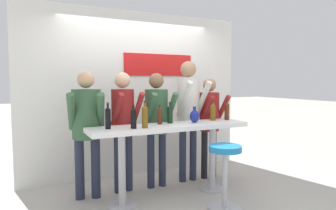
% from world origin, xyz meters
% --- Properties ---
extents(ground_plane, '(40.00, 40.00, 0.00)m').
position_xyz_m(ground_plane, '(0.00, 0.00, 0.00)').
color(ground_plane, '#B2ADA3').
extents(back_wall, '(3.73, 0.12, 2.66)m').
position_xyz_m(back_wall, '(0.00, 1.21, 1.33)').
color(back_wall, silver).
rests_on(back_wall, ground_plane).
extents(tasting_table, '(2.13, 0.50, 0.97)m').
position_xyz_m(tasting_table, '(0.00, 0.00, 0.79)').
color(tasting_table, white).
rests_on(tasting_table, ground_plane).
extents(bar_stool, '(0.41, 0.41, 0.77)m').
position_xyz_m(bar_stool, '(0.42, -0.61, 0.52)').
color(bar_stool, '#B2B2B7').
rests_on(bar_stool, ground_plane).
extents(person_far_left, '(0.51, 0.60, 1.66)m').
position_xyz_m(person_far_left, '(-0.99, 0.44, 1.03)').
color(person_far_left, '#23283D').
rests_on(person_far_left, ground_plane).
extents(person_left, '(0.40, 0.52, 1.66)m').
position_xyz_m(person_left, '(-0.49, 0.48, 1.04)').
color(person_left, '#23283D').
rests_on(person_left, ground_plane).
extents(person_center_left, '(0.39, 0.50, 1.65)m').
position_xyz_m(person_center_left, '(0.00, 0.44, 1.03)').
color(person_center_left, '#23283D').
rests_on(person_center_left, ground_plane).
extents(person_center, '(0.40, 0.54, 1.84)m').
position_xyz_m(person_center, '(0.55, 0.48, 1.16)').
color(person_center, '#23283D').
rests_on(person_center, ground_plane).
extents(person_center_right, '(0.37, 0.48, 1.58)m').
position_xyz_m(person_center_right, '(0.92, 0.47, 0.99)').
color(person_center_right, black).
rests_on(person_center_right, ground_plane).
extents(wine_bottle_0, '(0.08, 0.08, 0.28)m').
position_xyz_m(wine_bottle_0, '(0.74, 0.11, 1.10)').
color(wine_bottle_0, brown).
rests_on(wine_bottle_0, tasting_table).
extents(wine_bottle_1, '(0.07, 0.07, 0.28)m').
position_xyz_m(wine_bottle_1, '(0.05, 0.12, 1.10)').
color(wine_bottle_1, black).
rests_on(wine_bottle_1, tasting_table).
extents(wine_bottle_2, '(0.07, 0.07, 0.30)m').
position_xyz_m(wine_bottle_2, '(0.96, 0.07, 1.11)').
color(wine_bottle_2, '#4C1E0F').
rests_on(wine_bottle_2, tasting_table).
extents(wine_bottle_3, '(0.06, 0.06, 0.26)m').
position_xyz_m(wine_bottle_3, '(-0.11, 0.09, 1.09)').
color(wine_bottle_3, '#4C1E0F').
rests_on(wine_bottle_3, tasting_table).
extents(wine_bottle_4, '(0.07, 0.07, 0.31)m').
position_xyz_m(wine_bottle_4, '(-0.82, 0.00, 1.11)').
color(wine_bottle_4, black).
rests_on(wine_bottle_4, tasting_table).
extents(wine_bottle_5, '(0.07, 0.07, 0.33)m').
position_xyz_m(wine_bottle_5, '(-0.40, -0.12, 1.12)').
color(wine_bottle_5, brown).
rests_on(wine_bottle_5, tasting_table).
extents(wine_bottle_6, '(0.07, 0.07, 0.29)m').
position_xyz_m(wine_bottle_6, '(-0.54, -0.10, 1.10)').
color(wine_bottle_6, black).
rests_on(wine_bottle_6, tasting_table).
extents(decorative_vase, '(0.13, 0.13, 0.22)m').
position_xyz_m(decorative_vase, '(0.38, 0.03, 1.06)').
color(decorative_vase, navy).
rests_on(decorative_vase, tasting_table).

